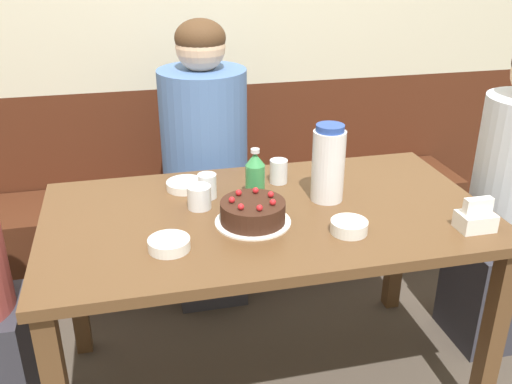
{
  "coord_description": "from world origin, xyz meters",
  "views": [
    {
      "loc": [
        -0.42,
        -1.63,
        1.57
      ],
      "look_at": [
        -0.03,
        0.05,
        0.78
      ],
      "focal_mm": 40.0,
      "sensor_mm": 36.0,
      "label": 1
    }
  ],
  "objects_px": {
    "birthday_cake": "(253,212)",
    "person_pale_blue_shirt": "(511,211)",
    "bowl_rice_small": "(349,227)",
    "water_pitcher": "(328,164)",
    "glass_water_tall": "(207,186)",
    "glass_shot_small": "(199,197)",
    "soju_bottle": "(255,174)",
    "bench_seat": "(225,230)",
    "napkin_holder": "(476,218)",
    "bowl_side_dish": "(169,244)",
    "bowl_soup_white": "(185,185)",
    "person_grey_tee": "(205,169)",
    "glass_tumbler_short": "(279,171)"
  },
  "relations": [
    {
      "from": "soju_bottle",
      "to": "bowl_side_dish",
      "type": "relative_size",
      "value": 1.42
    },
    {
      "from": "bowl_soup_white",
      "to": "bench_seat",
      "type": "bearing_deg",
      "value": 67.71
    },
    {
      "from": "water_pitcher",
      "to": "glass_shot_small",
      "type": "relative_size",
      "value": 3.36
    },
    {
      "from": "water_pitcher",
      "to": "bowl_rice_small",
      "type": "distance_m",
      "value": 0.27
    },
    {
      "from": "birthday_cake",
      "to": "napkin_holder",
      "type": "bearing_deg",
      "value": -16.68
    },
    {
      "from": "person_pale_blue_shirt",
      "to": "person_grey_tee",
      "type": "xyz_separation_m",
      "value": [
        -1.1,
        0.6,
        0.04
      ]
    },
    {
      "from": "napkin_holder",
      "to": "person_pale_blue_shirt",
      "type": "relative_size",
      "value": 0.09
    },
    {
      "from": "glass_shot_small",
      "to": "bowl_rice_small",
      "type": "bearing_deg",
      "value": -33.0
    },
    {
      "from": "glass_water_tall",
      "to": "person_pale_blue_shirt",
      "type": "height_order",
      "value": "person_pale_blue_shirt"
    },
    {
      "from": "person_grey_tee",
      "to": "person_pale_blue_shirt",
      "type": "bearing_deg",
      "value": 61.4
    },
    {
      "from": "birthday_cake",
      "to": "bowl_side_dish",
      "type": "xyz_separation_m",
      "value": [
        -0.27,
        -0.11,
        -0.02
      ]
    },
    {
      "from": "birthday_cake",
      "to": "soju_bottle",
      "type": "height_order",
      "value": "soju_bottle"
    },
    {
      "from": "glass_tumbler_short",
      "to": "water_pitcher",
      "type": "bearing_deg",
      "value": -54.97
    },
    {
      "from": "person_pale_blue_shirt",
      "to": "water_pitcher",
      "type": "bearing_deg",
      "value": 1.03
    },
    {
      "from": "birthday_cake",
      "to": "person_pale_blue_shirt",
      "type": "height_order",
      "value": "person_pale_blue_shirt"
    },
    {
      "from": "birthday_cake",
      "to": "napkin_holder",
      "type": "xyz_separation_m",
      "value": [
        0.66,
        -0.2,
        0.0
      ]
    },
    {
      "from": "glass_shot_small",
      "to": "glass_tumbler_short",
      "type": "bearing_deg",
      "value": 24.86
    },
    {
      "from": "bench_seat",
      "to": "soju_bottle",
      "type": "bearing_deg",
      "value": -90.87
    },
    {
      "from": "birthday_cake",
      "to": "bowl_soup_white",
      "type": "distance_m",
      "value": 0.36
    },
    {
      "from": "birthday_cake",
      "to": "bowl_rice_small",
      "type": "bearing_deg",
      "value": -25.28
    },
    {
      "from": "water_pitcher",
      "to": "bowl_soup_white",
      "type": "relative_size",
      "value": 1.99
    },
    {
      "from": "birthday_cake",
      "to": "bowl_side_dish",
      "type": "distance_m",
      "value": 0.29
    },
    {
      "from": "bench_seat",
      "to": "napkin_holder",
      "type": "distance_m",
      "value": 1.36
    },
    {
      "from": "bowl_side_dish",
      "to": "glass_tumbler_short",
      "type": "distance_m",
      "value": 0.59
    },
    {
      "from": "soju_bottle",
      "to": "bench_seat",
      "type": "bearing_deg",
      "value": 89.13
    },
    {
      "from": "bench_seat",
      "to": "person_grey_tee",
      "type": "distance_m",
      "value": 0.45
    },
    {
      "from": "bowl_side_dish",
      "to": "person_grey_tee",
      "type": "distance_m",
      "value": 0.87
    },
    {
      "from": "person_pale_blue_shirt",
      "to": "person_grey_tee",
      "type": "height_order",
      "value": "person_grey_tee"
    },
    {
      "from": "person_grey_tee",
      "to": "soju_bottle",
      "type": "bearing_deg",
      "value": 10.57
    },
    {
      "from": "water_pitcher",
      "to": "glass_water_tall",
      "type": "xyz_separation_m",
      "value": [
        -0.4,
        0.11,
        -0.09
      ]
    },
    {
      "from": "bowl_rice_small",
      "to": "person_grey_tee",
      "type": "xyz_separation_m",
      "value": [
        -0.32,
        0.86,
        -0.12
      ]
    },
    {
      "from": "glass_water_tall",
      "to": "glass_shot_small",
      "type": "xyz_separation_m",
      "value": [
        -0.04,
        -0.08,
        -0.0
      ]
    },
    {
      "from": "birthday_cake",
      "to": "napkin_holder",
      "type": "distance_m",
      "value": 0.69
    },
    {
      "from": "bowl_side_dish",
      "to": "person_grey_tee",
      "type": "xyz_separation_m",
      "value": [
        0.23,
        0.83,
        -0.12
      ]
    },
    {
      "from": "bowl_rice_small",
      "to": "person_grey_tee",
      "type": "relative_size",
      "value": 0.09
    },
    {
      "from": "bowl_side_dish",
      "to": "glass_water_tall",
      "type": "xyz_separation_m",
      "value": [
        0.16,
        0.33,
        0.03
      ]
    },
    {
      "from": "bench_seat",
      "to": "water_pitcher",
      "type": "relative_size",
      "value": 8.92
    },
    {
      "from": "water_pitcher",
      "to": "person_grey_tee",
      "type": "relative_size",
      "value": 0.21
    },
    {
      "from": "water_pitcher",
      "to": "bowl_side_dish",
      "type": "xyz_separation_m",
      "value": [
        -0.56,
        -0.22,
        -0.11
      ]
    },
    {
      "from": "bowl_rice_small",
      "to": "bowl_side_dish",
      "type": "xyz_separation_m",
      "value": [
        -0.55,
        0.02,
        -0.0
      ]
    },
    {
      "from": "bowl_soup_white",
      "to": "glass_water_tall",
      "type": "height_order",
      "value": "glass_water_tall"
    },
    {
      "from": "water_pitcher",
      "to": "person_pale_blue_shirt",
      "type": "distance_m",
      "value": 0.81
    },
    {
      "from": "birthday_cake",
      "to": "glass_tumbler_short",
      "type": "height_order",
      "value": "birthday_cake"
    },
    {
      "from": "glass_water_tall",
      "to": "person_pale_blue_shirt",
      "type": "bearing_deg",
      "value": -4.58
    },
    {
      "from": "birthday_cake",
      "to": "bowl_rice_small",
      "type": "height_order",
      "value": "birthday_cake"
    },
    {
      "from": "glass_tumbler_short",
      "to": "person_pale_blue_shirt",
      "type": "bearing_deg",
      "value": -10.36
    },
    {
      "from": "bowl_side_dish",
      "to": "glass_shot_small",
      "type": "relative_size",
      "value": 1.55
    },
    {
      "from": "glass_water_tall",
      "to": "glass_shot_small",
      "type": "relative_size",
      "value": 1.08
    },
    {
      "from": "birthday_cake",
      "to": "glass_shot_small",
      "type": "bearing_deg",
      "value": 135.79
    },
    {
      "from": "napkin_holder",
      "to": "glass_shot_small",
      "type": "relative_size",
      "value": 1.38
    }
  ]
}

